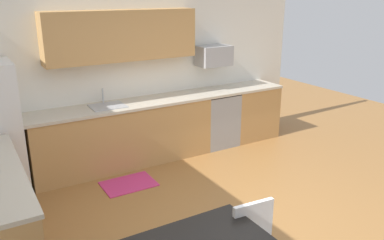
{
  "coord_description": "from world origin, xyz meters",
  "views": [
    {
      "loc": [
        -2.35,
        -2.97,
        2.52
      ],
      "look_at": [
        0.0,
        1.0,
        1.0
      ],
      "focal_mm": 37.23,
      "sensor_mm": 36.0,
      "label": 1
    }
  ],
  "objects": [
    {
      "name": "ground_plane",
      "position": [
        0.0,
        0.0,
        0.0
      ],
      "size": [
        12.0,
        12.0,
        0.0
      ],
      "primitive_type": "plane",
      "color": "#9E6B38"
    },
    {
      "name": "wall_back",
      "position": [
        0.0,
        2.65,
        1.35
      ],
      "size": [
        5.8,
        0.1,
        2.7
      ],
      "primitive_type": "cube",
      "color": "white",
      "rests_on": "ground"
    },
    {
      "name": "cabinet_run_back",
      "position": [
        -0.41,
        2.3,
        0.45
      ],
      "size": [
        2.69,
        0.6,
        0.9
      ],
      "primitive_type": "cube",
      "color": "tan",
      "rests_on": "ground"
    },
    {
      "name": "cabinet_run_back_right",
      "position": [
        1.97,
        2.3,
        0.45
      ],
      "size": [
        0.86,
        0.6,
        0.9
      ],
      "primitive_type": "cube",
      "color": "tan",
      "rests_on": "ground"
    },
    {
      "name": "countertop_back",
      "position": [
        0.0,
        2.3,
        0.92
      ],
      "size": [
        4.8,
        0.64,
        0.04
      ],
      "primitive_type": "cube",
      "color": "beige",
      "rests_on": "cabinet_run_back"
    },
    {
      "name": "upper_cabinets_back",
      "position": [
        -0.3,
        2.43,
        1.9
      ],
      "size": [
        2.2,
        0.34,
        0.7
      ],
      "primitive_type": "cube",
      "color": "tan"
    },
    {
      "name": "oven_range",
      "position": [
        1.24,
        2.3,
        0.46
      ],
      "size": [
        0.6,
        0.6,
        0.91
      ],
      "color": "#999BA0",
      "rests_on": "ground"
    },
    {
      "name": "microwave",
      "position": [
        1.24,
        2.4,
        1.5
      ],
      "size": [
        0.54,
        0.36,
        0.32
      ],
      "primitive_type": "cube",
      "color": "#9EA0A5"
    },
    {
      "name": "sink_basin",
      "position": [
        -0.62,
        2.3,
        0.88
      ],
      "size": [
        0.48,
        0.4,
        0.14
      ],
      "primitive_type": "cube",
      "color": "#A5A8AD",
      "rests_on": "countertop_back"
    },
    {
      "name": "sink_faucet",
      "position": [
        -0.62,
        2.48,
        1.04
      ],
      "size": [
        0.02,
        0.02,
        0.24
      ],
      "primitive_type": "cylinder",
      "color": "#B2B5BA",
      "rests_on": "countertop_back"
    },
    {
      "name": "floor_mat",
      "position": [
        -0.62,
        1.65,
        0.01
      ],
      "size": [
        0.7,
        0.5,
        0.01
      ],
      "primitive_type": "cube",
      "color": "#CC3372",
      "rests_on": "ground"
    }
  ]
}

